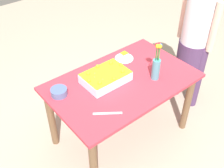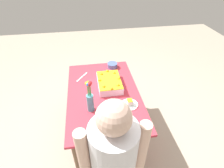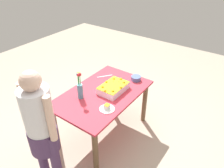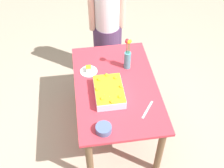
{
  "view_description": "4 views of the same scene",
  "coord_description": "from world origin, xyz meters",
  "px_view_note": "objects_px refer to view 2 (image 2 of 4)",
  "views": [
    {
      "loc": [
        1.33,
        1.49,
        2.33
      ],
      "look_at": [
        0.13,
        0.01,
        0.77
      ],
      "focal_mm": 45.0,
      "sensor_mm": 36.0,
      "label": 1
    },
    {
      "loc": [
        -1.57,
        0.15,
        2.08
      ],
      "look_at": [
        0.12,
        -0.12,
        0.75
      ],
      "focal_mm": 28.0,
      "sensor_mm": 36.0,
      "label": 2
    },
    {
      "loc": [
        -1.89,
        -1.52,
        2.41
      ],
      "look_at": [
        0.1,
        -0.08,
        0.85
      ],
      "focal_mm": 35.0,
      "sensor_mm": 36.0,
      "label": 3
    },
    {
      "loc": [
        1.99,
        -0.33,
        2.78
      ],
      "look_at": [
        0.05,
        -0.05,
        0.81
      ],
      "focal_mm": 45.0,
      "sensor_mm": 36.0,
      "label": 4
    }
  ],
  "objects_px": {
    "sheet_cake": "(109,83)",
    "cake_knife": "(82,77)",
    "flower_vase": "(90,99)",
    "fruit_bowl": "(112,65)",
    "serving_plate_with_slice": "(130,103)"
  },
  "relations": [
    {
      "from": "fruit_bowl",
      "to": "serving_plate_with_slice",
      "type": "bearing_deg",
      "value": -175.39
    },
    {
      "from": "sheet_cake",
      "to": "cake_knife",
      "type": "distance_m",
      "value": 0.41
    },
    {
      "from": "sheet_cake",
      "to": "serving_plate_with_slice",
      "type": "distance_m",
      "value": 0.41
    },
    {
      "from": "cake_knife",
      "to": "flower_vase",
      "type": "distance_m",
      "value": 0.64
    },
    {
      "from": "flower_vase",
      "to": "fruit_bowl",
      "type": "distance_m",
      "value": 0.88
    },
    {
      "from": "flower_vase",
      "to": "fruit_bowl",
      "type": "height_order",
      "value": "flower_vase"
    },
    {
      "from": "sheet_cake",
      "to": "flower_vase",
      "type": "bearing_deg",
      "value": 146.45
    },
    {
      "from": "sheet_cake",
      "to": "fruit_bowl",
      "type": "xyz_separation_m",
      "value": [
        0.42,
        -0.11,
        -0.02
      ]
    },
    {
      "from": "serving_plate_with_slice",
      "to": "flower_vase",
      "type": "distance_m",
      "value": 0.44
    },
    {
      "from": "serving_plate_with_slice",
      "to": "flower_vase",
      "type": "height_order",
      "value": "flower_vase"
    },
    {
      "from": "flower_vase",
      "to": "fruit_bowl",
      "type": "xyz_separation_m",
      "value": [
        0.8,
        -0.36,
        -0.12
      ]
    },
    {
      "from": "fruit_bowl",
      "to": "sheet_cake",
      "type": "bearing_deg",
      "value": 165.97
    },
    {
      "from": "cake_knife",
      "to": "flower_vase",
      "type": "bearing_deg",
      "value": 43.75
    },
    {
      "from": "sheet_cake",
      "to": "cake_knife",
      "type": "bearing_deg",
      "value": 54.01
    },
    {
      "from": "serving_plate_with_slice",
      "to": "fruit_bowl",
      "type": "distance_m",
      "value": 0.79
    }
  ]
}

